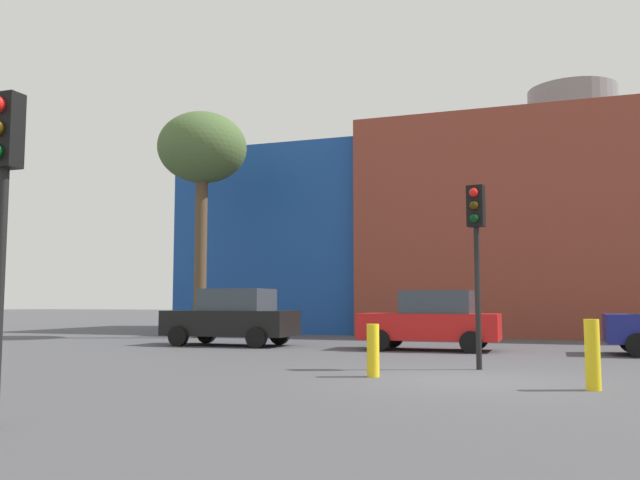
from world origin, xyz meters
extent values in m
plane|color=#47474C|center=(0.00, 0.00, 0.00)|extent=(200.00, 200.00, 0.00)
cube|color=brown|center=(2.54, 20.16, 4.66)|extent=(18.25, 10.71, 9.33)
cube|color=#19479E|center=(-11.15, 20.16, 4.38)|extent=(9.14, 9.64, 8.75)
cylinder|color=slate|center=(2.54, 20.16, 10.33)|extent=(4.00, 4.00, 2.00)
cube|color=black|center=(-8.71, 7.46, 0.74)|extent=(4.30, 1.84, 0.82)
cube|color=#333D47|center=(-8.45, 7.46, 1.50)|extent=(2.15, 1.64, 0.72)
cylinder|color=black|center=(-10.09, 6.52, 0.33)|extent=(0.65, 0.23, 0.65)
cylinder|color=black|center=(-10.09, 8.40, 0.33)|extent=(0.65, 0.23, 0.65)
cylinder|color=black|center=(-7.32, 6.52, 0.33)|extent=(0.65, 0.23, 0.65)
cylinder|color=black|center=(-7.32, 8.40, 0.33)|extent=(0.65, 0.23, 0.65)
cube|color=red|center=(-2.10, 7.46, 0.70)|extent=(4.08, 1.75, 0.78)
cube|color=#333D47|center=(-1.86, 7.46, 1.43)|extent=(2.04, 1.55, 0.68)
cylinder|color=black|center=(-3.41, 6.57, 0.31)|extent=(0.62, 0.21, 0.62)
cylinder|color=black|center=(-3.41, 8.36, 0.31)|extent=(0.62, 0.21, 0.62)
cylinder|color=black|center=(-0.79, 6.57, 0.31)|extent=(0.62, 0.21, 0.62)
cylinder|color=black|center=(-0.79, 8.36, 0.31)|extent=(0.62, 0.21, 0.62)
cylinder|color=black|center=(3.47, 6.56, 0.31)|extent=(0.63, 0.22, 0.63)
cylinder|color=black|center=(3.47, 8.36, 0.31)|extent=(0.63, 0.22, 0.63)
cube|color=black|center=(-4.66, -6.53, 3.45)|extent=(0.36, 0.24, 0.90)
cylinder|color=black|center=(-0.10, 2.04, 1.52)|extent=(0.12, 0.12, 3.05)
cube|color=black|center=(-0.10, 2.04, 3.50)|extent=(0.40, 0.30, 0.90)
sphere|color=red|center=(-0.13, 1.90, 3.78)|extent=(0.20, 0.20, 0.20)
sphere|color=#3C2905|center=(-0.13, 1.90, 3.50)|extent=(0.20, 0.20, 0.20)
sphere|color=black|center=(-0.13, 1.90, 3.22)|extent=(0.20, 0.20, 0.20)
cylinder|color=brown|center=(-12.05, 11.40, 3.38)|extent=(0.50, 0.50, 6.76)
ellipsoid|color=#476033|center=(-12.05, 11.40, 7.76)|extent=(3.64, 3.64, 2.91)
cylinder|color=yellow|center=(2.00, -0.80, 0.57)|extent=(0.24, 0.24, 1.15)
cylinder|color=yellow|center=(-1.88, -0.05, 0.50)|extent=(0.24, 0.24, 1.01)
camera|label=1|loc=(1.42, -12.69, 1.42)|focal=37.74mm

